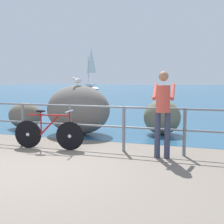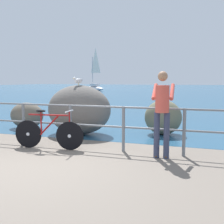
% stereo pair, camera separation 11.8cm
% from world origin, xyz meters
% --- Properties ---
extents(ground_plane, '(120.00, 120.00, 0.10)m').
position_xyz_m(ground_plane, '(0.00, 20.00, -0.05)').
color(ground_plane, '#6B6056').
extents(sea_surface, '(120.00, 90.00, 0.01)m').
position_xyz_m(sea_surface, '(0.00, 47.45, 0.00)').
color(sea_surface, navy).
rests_on(sea_surface, ground_plane).
extents(promenade_railing, '(8.04, 0.07, 1.02)m').
position_xyz_m(promenade_railing, '(-0.00, 1.64, 0.63)').
color(promenade_railing, slate).
rests_on(promenade_railing, ground_plane).
extents(bicycle, '(1.69, 0.48, 0.92)m').
position_xyz_m(bicycle, '(-0.38, 1.29, 0.39)').
color(bicycle, black).
rests_on(bicycle, ground_plane).
extents(person_at_railing, '(0.47, 0.65, 1.78)m').
position_xyz_m(person_at_railing, '(2.23, 1.36, 0.99)').
color(person_at_railing, '#333851').
rests_on(person_at_railing, ground_plane).
extents(breakwater_boulder_main, '(1.93, 1.39, 1.46)m').
position_xyz_m(breakwater_boulder_main, '(-0.49, 3.16, 0.73)').
color(breakwater_boulder_main, '#605B56').
rests_on(breakwater_boulder_main, ground).
extents(breakwater_boulder_left, '(1.16, 0.82, 0.86)m').
position_xyz_m(breakwater_boulder_left, '(-2.59, 3.54, 0.43)').
color(breakwater_boulder_left, '#645C4F').
rests_on(breakwater_boulder_left, ground).
extents(breakwater_boulder_right, '(1.09, 0.97, 1.02)m').
position_xyz_m(breakwater_boulder_right, '(1.88, 3.91, 0.51)').
color(breakwater_boulder_right, '#64624B').
rests_on(breakwater_boulder_right, ground).
extents(seagull, '(0.26, 0.31, 0.23)m').
position_xyz_m(seagull, '(-0.47, 3.09, 1.59)').
color(seagull, gold).
rests_on(seagull, breakwater_boulder_main).
extents(sailboat, '(4.43, 3.40, 6.16)m').
position_xyz_m(sailboat, '(-12.44, 33.35, 0.71)').
color(sailboat, white).
rests_on(sailboat, sea_surface).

